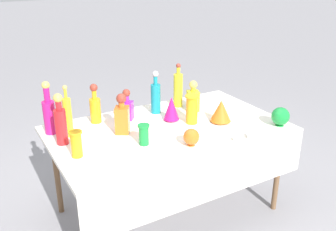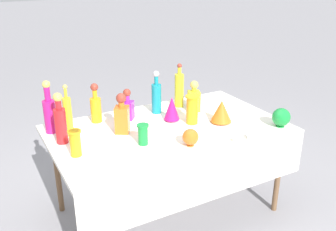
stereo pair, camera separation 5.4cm
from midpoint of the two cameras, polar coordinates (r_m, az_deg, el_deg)
name	(u,v)px [view 1 (the left image)]	position (r m, az deg, el deg)	size (l,w,h in m)	color
ground_plane	(168,210)	(3.26, -0.49, -14.15)	(40.00, 40.00, 0.00)	gray
display_table	(171,136)	(2.86, -0.14, -3.22)	(1.77, 1.06, 0.76)	white
tall_bottle_0	(178,89)	(3.25, 1.07, 4.05)	(0.08, 0.08, 0.39)	yellow
tall_bottle_1	(68,116)	(2.78, -15.56, -0.06)	(0.06, 0.06, 0.39)	yellow
tall_bottle_2	(49,113)	(2.86, -18.18, 0.33)	(0.09, 0.09, 0.40)	#C61972
tall_bottle_3	(61,123)	(2.67, -16.62, -1.04)	(0.08, 0.08, 0.37)	red
tall_bottle_4	(95,107)	(2.98, -11.55, 1.29)	(0.09, 0.09, 0.32)	orange
tall_bottle_5	(156,96)	(3.11, -2.39, 2.95)	(0.08, 0.08, 0.36)	teal
square_decanter_0	(122,116)	(2.76, -7.57, -0.08)	(0.14, 0.14, 0.31)	orange
square_decanter_1	(193,98)	(3.17, 3.33, 2.71)	(0.12, 0.12, 0.26)	yellow
square_decanter_2	(127,107)	(3.01, -6.79, 1.28)	(0.13, 0.13, 0.25)	purple
slender_vase_0	(192,108)	(2.91, 3.13, 1.07)	(0.11, 0.11, 0.23)	orange
slender_vase_1	(76,143)	(2.49, -14.42, -4.09)	(0.09, 0.09, 0.18)	orange
slender_vase_2	(144,134)	(2.58, -4.32, -2.79)	(0.08, 0.08, 0.15)	#198C38
fluted_vase_0	(171,108)	(2.96, 0.00, 1.09)	(0.13, 0.13, 0.20)	#C61972
fluted_vase_1	(221,111)	(2.96, 7.55, 0.72)	(0.16, 0.16, 0.18)	orange
round_bowl_0	(191,137)	(2.57, 2.97, -3.29)	(0.11, 0.11, 0.12)	orange
round_bowl_1	(280,116)	(3.00, 16.26, -0.12)	(0.14, 0.14, 0.15)	#198C38
price_tag_left	(250,134)	(2.78, 11.81, -2.78)	(0.06, 0.01, 0.03)	white
price_tag_center	(250,136)	(2.75, 11.82, -3.11)	(0.05, 0.01, 0.04)	white
price_tag_right	(237,138)	(2.70, 9.87, -3.45)	(0.06, 0.01, 0.03)	white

